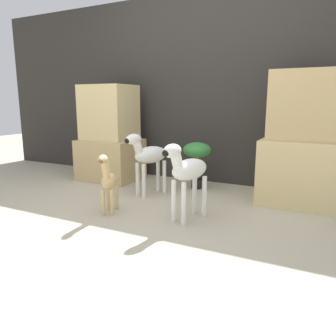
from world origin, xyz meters
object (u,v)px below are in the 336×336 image
potted_palm_front (197,153)px  giraffe_figurine (108,180)px  zebra_left (148,155)px  zebra_right (187,170)px

potted_palm_front → giraffe_figurine: bearing=-107.9°
zebra_left → giraffe_figurine: bearing=-91.1°
zebra_right → potted_palm_front: (-0.30, 0.97, -0.02)m
zebra_right → potted_palm_front: zebra_right is taller
potted_palm_front → zebra_left: bearing=-127.1°
zebra_left → giraffe_figurine: size_ratio=1.20×
zebra_left → zebra_right: bearing=-37.5°
zebra_left → giraffe_figurine: 0.67m
zebra_right → giraffe_figurine: bearing=-166.5°
zebra_right → giraffe_figurine: 0.70m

